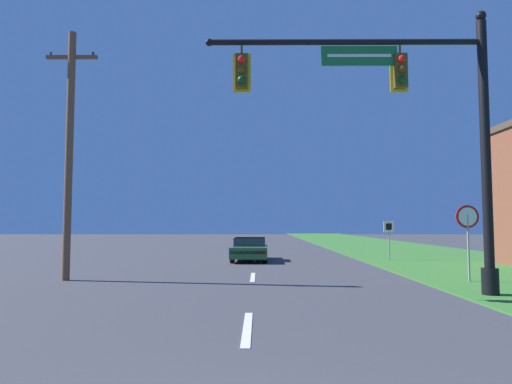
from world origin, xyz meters
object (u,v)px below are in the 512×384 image
stop_sign (468,226)px  route_sign_post (389,231)px  utility_pole_near (69,150)px  signal_mast (418,123)px  car_ahead (250,249)px

stop_sign → route_sign_post: (-0.06, 8.99, -0.34)m
utility_pole_near → stop_sign: bearing=-2.1°
route_sign_post → utility_pole_near: (-13.45, -8.49, 2.97)m
signal_mast → stop_sign: signal_mast is taller
stop_sign → utility_pole_near: (-13.51, 0.50, 2.63)m
stop_sign → utility_pole_near: size_ratio=0.29×
route_sign_post → utility_pole_near: utility_pole_near is taller
route_sign_post → car_ahead: bearing=-179.2°
car_ahead → utility_pole_near: size_ratio=0.52×
stop_sign → route_sign_post: 8.99m
signal_mast → route_sign_post: 12.48m
car_ahead → utility_pole_near: (-6.12, -8.39, 3.89)m
route_sign_post → utility_pole_near: bearing=-147.7°
signal_mast → route_sign_post: size_ratio=3.89×
route_sign_post → stop_sign: bearing=-89.6°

